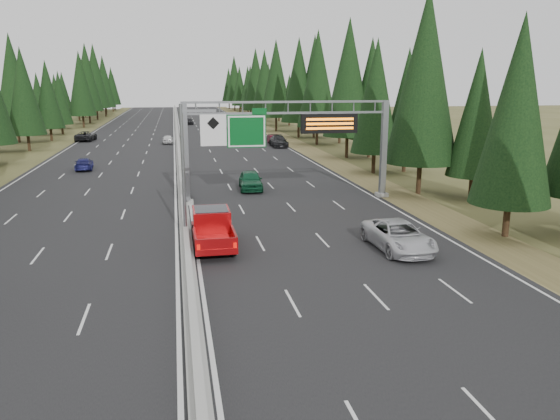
{
  "coord_description": "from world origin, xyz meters",
  "views": [
    {
      "loc": [
        -0.37,
        -6.77,
        9.24
      ],
      "look_at": [
        4.76,
        20.0,
        2.86
      ],
      "focal_mm": 35.0,
      "sensor_mm": 36.0,
      "label": 1
    }
  ],
  "objects": [
    {
      "name": "road",
      "position": [
        0.0,
        80.0,
        0.04
      ],
      "size": [
        32.0,
        260.0,
        0.08
      ],
      "primitive_type": "cube",
      "color": "black",
      "rests_on": "ground"
    },
    {
      "name": "shoulder_right",
      "position": [
        17.8,
        80.0,
        0.03
      ],
      "size": [
        3.6,
        260.0,
        0.06
      ],
      "primitive_type": "cube",
      "color": "olive",
      "rests_on": "ground"
    },
    {
      "name": "shoulder_left",
      "position": [
        -17.8,
        80.0,
        0.03
      ],
      "size": [
        3.6,
        260.0,
        0.06
      ],
      "primitive_type": "cube",
      "color": "#4B4B23",
      "rests_on": "ground"
    },
    {
      "name": "median_barrier",
      "position": [
        0.0,
        80.0,
        0.41
      ],
      "size": [
        0.7,
        260.0,
        0.85
      ],
      "color": "gray",
      "rests_on": "road"
    },
    {
      "name": "sign_gantry",
      "position": [
        8.92,
        34.88,
        5.27
      ],
      "size": [
        16.75,
        0.98,
        7.8
      ],
      "color": "slate",
      "rests_on": "road"
    },
    {
      "name": "hov_sign_pole",
      "position": [
        0.58,
        24.97,
        4.72
      ],
      "size": [
        2.8,
        0.5,
        8.0
      ],
      "color": "slate",
      "rests_on": "road"
    },
    {
      "name": "tree_row_right",
      "position": [
        21.56,
        68.65,
        9.02
      ],
      "size": [
        11.51,
        245.47,
        17.99
      ],
      "color": "black",
      "rests_on": "ground"
    },
    {
      "name": "silver_minivan",
      "position": [
        11.69,
        20.88,
        0.88
      ],
      "size": [
        2.83,
        5.82,
        1.59
      ],
      "primitive_type": "imported",
      "rotation": [
        0.0,
        0.0,
        0.03
      ],
      "color": "silver",
      "rests_on": "road"
    },
    {
      "name": "red_pickup",
      "position": [
        1.5,
        23.87,
        1.2
      ],
      "size": [
        2.21,
        6.19,
        2.02
      ],
      "color": "black",
      "rests_on": "road"
    },
    {
      "name": "car_ahead_green",
      "position": [
        5.96,
        40.0,
        0.9
      ],
      "size": [
        2.27,
        4.96,
        1.65
      ],
      "primitive_type": "imported",
      "rotation": [
        0.0,
        0.0,
        -0.07
      ],
      "color": "#114E2E",
      "rests_on": "road"
    },
    {
      "name": "car_ahead_dkred",
      "position": [
        14.5,
        75.72,
        0.79
      ],
      "size": [
        1.52,
        4.32,
        1.42
      ],
      "primitive_type": "imported",
      "rotation": [
        0.0,
        0.0,
        0.0
      ],
      "color": "#500B18",
      "rests_on": "road"
    },
    {
      "name": "car_ahead_dkgrey",
      "position": [
        14.5,
        71.88,
        0.88
      ],
      "size": [
        2.3,
        5.54,
        1.6
      ],
      "primitive_type": "imported",
      "rotation": [
        0.0,
        0.0,
        -0.01
      ],
      "color": "black",
      "rests_on": "road"
    },
    {
      "name": "car_ahead_white",
      "position": [
        10.97,
        108.21,
        0.88
      ],
      "size": [
        3.03,
        5.93,
        1.6
      ],
      "primitive_type": "imported",
      "rotation": [
        0.0,
        0.0,
        0.07
      ],
      "color": "silver",
      "rests_on": "road"
    },
    {
      "name": "car_ahead_far",
      "position": [
        2.74,
        118.42,
        0.85
      ],
      "size": [
        2.21,
        4.64,
        1.53
      ],
      "primitive_type": "imported",
      "rotation": [
        0.0,
        0.0,
        0.09
      ],
      "color": "black",
      "rests_on": "road"
    },
    {
      "name": "car_onc_blue",
      "position": [
        -10.15,
        54.46,
        0.72
      ],
      "size": [
        2.18,
        4.53,
        1.27
      ],
      "primitive_type": "imported",
      "rotation": [
        0.0,
        0.0,
        3.23
      ],
      "color": "navy",
      "rests_on": "road"
    },
    {
      "name": "car_onc_white",
      "position": [
        -1.5,
        79.22,
        0.75
      ],
      "size": [
        1.59,
        3.93,
        1.34
      ],
      "primitive_type": "imported",
      "rotation": [
        0.0,
        0.0,
        3.14
      ],
      "color": "silver",
      "rests_on": "road"
    },
    {
      "name": "car_onc_far",
      "position": [
        -14.5,
        85.78,
        0.86
      ],
      "size": [
        3.09,
        5.81,
        1.55
      ],
      "primitive_type": "imported",
      "rotation": [
        0.0,
        0.0,
        3.05
      ],
      "color": "black",
      "rests_on": "road"
    }
  ]
}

